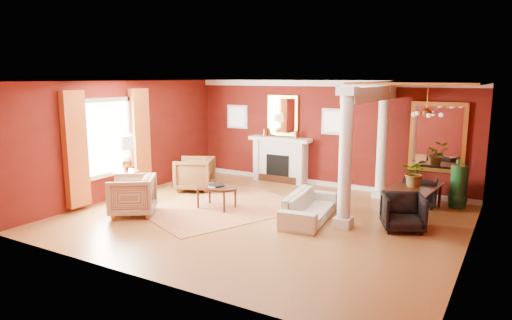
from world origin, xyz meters
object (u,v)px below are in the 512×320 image
Objects in this scene: armchair_stripe at (132,193)px; coffee_table at (216,188)px; armchair_leopard at (194,172)px; dining_table at (415,192)px; side_table at (125,157)px; sofa at (310,202)px.

armchair_stripe is 0.92× the size of coffee_table.
dining_table is (5.52, 0.81, -0.02)m from armchair_leopard.
armchair_leopard is at bearing 67.95° from side_table.
coffee_table is at bearing 28.65° from armchair_leopard.
side_table is 0.96× the size of dining_table.
armchair_leopard is 0.60× the size of side_table.
side_table is (-0.70, -1.74, 0.62)m from armchair_leopard.
coffee_table is (1.51, -1.13, -0.01)m from armchair_leopard.
armchair_stripe is at bearing 126.83° from dining_table.
sofa is at bearing 79.69° from armchair_stripe.
armchair_leopard is 0.93× the size of coffee_table.
sofa is at bearing 7.47° from coffee_table.
side_table reaches higher than dining_table.
armchair_stripe reaches higher than coffee_table.
armchair_stripe is (0.20, -2.47, -0.01)m from armchair_leopard.
armchair_leopard is at bearing 103.51° from dining_table.
sofa is 2.22m from coffee_table.
coffee_table is 0.64× the size of side_table.
side_table is (-4.42, -0.90, 0.72)m from sofa.
sofa is 2.44m from dining_table.
armchair_leopard reaches higher than coffee_table.
side_table is at bearing 117.46° from dining_table.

